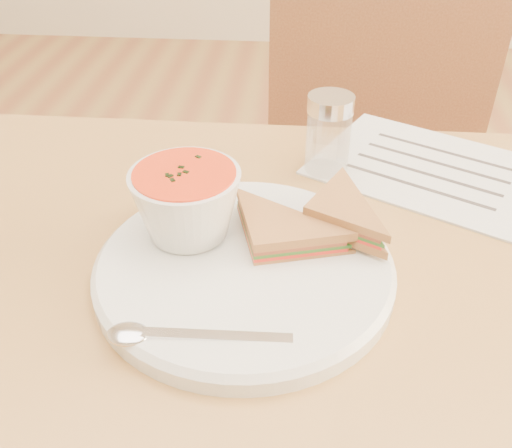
# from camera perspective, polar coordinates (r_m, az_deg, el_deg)

# --- Properties ---
(chair_far) EXTENTS (0.48, 0.48, 1.00)m
(chair_far) POSITION_cam_1_polar(r_m,az_deg,el_deg) (1.11, 11.00, 0.60)
(chair_far) COLOR brown
(chair_far) RESTS_ON floor
(plate) EXTENTS (0.38, 0.38, 0.02)m
(plate) POSITION_cam_1_polar(r_m,az_deg,el_deg) (0.57, -1.18, -4.53)
(plate) COLOR silver
(plate) RESTS_ON dining_table
(soup_bowl) EXTENTS (0.13, 0.13, 0.08)m
(soup_bowl) POSITION_cam_1_polar(r_m,az_deg,el_deg) (0.58, -6.92, 1.75)
(soup_bowl) COLOR silver
(soup_bowl) RESTS_ON plate
(sandwich_half_a) EXTENTS (0.13, 0.13, 0.03)m
(sandwich_half_a) POSITION_cam_1_polar(r_m,az_deg,el_deg) (0.55, -0.23, -3.46)
(sandwich_half_a) COLOR #A27339
(sandwich_half_a) RESTS_ON plate
(sandwich_half_b) EXTENTS (0.13, 0.13, 0.03)m
(sandwich_half_b) POSITION_cam_1_polar(r_m,az_deg,el_deg) (0.59, 4.66, 0.55)
(sandwich_half_b) COLOR #A27339
(sandwich_half_b) RESTS_ON plate
(spoon) EXTENTS (0.19, 0.05, 0.01)m
(spoon) POSITION_cam_1_polar(r_m,az_deg,el_deg) (0.49, -6.40, -11.05)
(spoon) COLOR silver
(spoon) RESTS_ON plate
(paper_menu) EXTENTS (0.35, 0.32, 0.00)m
(paper_menu) POSITION_cam_1_polar(r_m,az_deg,el_deg) (0.78, 17.13, 5.26)
(paper_menu) COLOR silver
(paper_menu) RESTS_ON dining_table
(condiment_shaker) EXTENTS (0.07, 0.07, 0.10)m
(condiment_shaker) POSITION_cam_1_polar(r_m,az_deg,el_deg) (0.73, 7.25, 8.84)
(condiment_shaker) COLOR silver
(condiment_shaker) RESTS_ON dining_table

